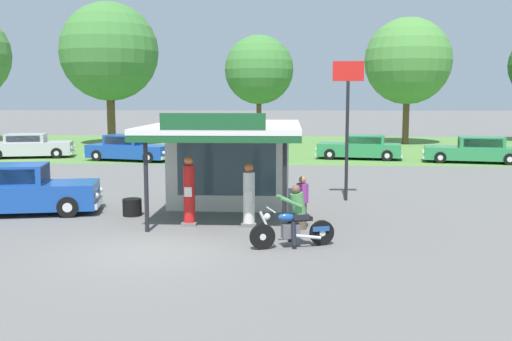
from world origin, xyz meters
TOP-DOWN VIEW (x-y plane):
  - ground_plane at (0.00, 0.00)m, footprint 300.00×300.00m
  - grass_verge_strip at (0.00, 30.00)m, footprint 120.00×24.00m
  - service_station_kiosk at (1.22, 6.08)m, footprint 4.72×6.90m
  - gas_pump_nearside at (0.34, 2.77)m, footprint 0.44×0.44m
  - gas_pump_offside at (2.09, 2.77)m, footprint 0.44×0.44m
  - motorcycle_with_rider at (3.38, 0.43)m, footprint 2.12×0.90m
  - featured_classic_sedan at (-5.49, 4.12)m, footprint 5.42×2.75m
  - parked_car_second_row_spare at (-12.86, 21.26)m, footprint 5.52×3.11m
  - parked_car_back_row_centre_left at (-6.21, 19.87)m, footprint 5.39×2.94m
  - parked_car_back_row_left at (13.87, 19.97)m, footprint 5.79×2.86m
  - parked_car_back_row_centre at (0.40, 21.71)m, footprint 5.69×2.86m
  - parked_car_back_row_centre_right at (7.56, 21.61)m, footprint 5.36×2.77m
  - bystander_admiring_sedan at (3.63, 2.44)m, footprint 0.34×0.34m
  - tree_oak_distant_spare at (12.51, 33.25)m, footprint 6.76×6.76m
  - tree_oak_far_left at (-10.83, 31.04)m, footprint 7.54×7.54m
  - tree_oak_left at (0.75, 31.52)m, footprint 5.30×5.30m
  - roadside_pole_sign at (5.33, 7.22)m, footprint 1.10×0.12m
  - spare_tire_stack at (-1.71, 4.05)m, footprint 0.60×0.60m

SIDE VIEW (x-z plane):
  - ground_plane at x=0.00m, z-range 0.00..0.00m
  - grass_verge_strip at x=0.00m, z-range 0.00..0.01m
  - spare_tire_stack at x=-1.71m, z-range 0.00..0.54m
  - motorcycle_with_rider at x=3.38m, z-range -0.14..1.44m
  - parked_car_back_row_centre_right at x=7.56m, z-range -0.05..1.40m
  - parked_car_back_row_left at x=13.87m, z-range -0.06..1.43m
  - parked_car_second_row_spare at x=-12.86m, z-range -0.05..1.43m
  - parked_car_back_row_centre_left at x=-6.21m, z-range -0.07..1.46m
  - parked_car_back_row_centre at x=0.40m, z-range -0.06..1.46m
  - featured_classic_sedan at x=-5.49m, z-range -0.08..1.52m
  - bystander_admiring_sedan at x=3.63m, z-range 0.03..1.56m
  - gas_pump_offside at x=2.09m, z-range -0.08..1.77m
  - gas_pump_nearside at x=0.34m, z-range -0.08..1.95m
  - service_station_kiosk at x=1.22m, z-range 0.02..3.33m
  - roadside_pole_sign at x=5.33m, z-range 0.90..5.89m
  - tree_oak_left at x=0.75m, z-range 1.49..9.97m
  - tree_oak_distant_spare at x=12.51m, z-range 1.41..11.33m
  - tree_oak_far_left at x=-10.83m, z-range 1.54..12.51m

